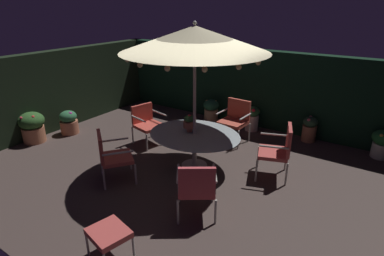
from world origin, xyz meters
The scene contains 18 objects.
ground_plane centered at (0.00, 0.00, -0.01)m, with size 8.52×6.42×0.02m, color #443632.
hedge_backdrop_rear centered at (0.00, 3.06, 0.99)m, with size 8.52×0.30×1.99m, color black.
hedge_backdrop_left centered at (-4.11, 0.00, 0.99)m, with size 0.30×6.42×1.99m, color black.
patio_dining_table centered at (0.02, 0.17, 0.62)m, with size 1.84×1.55×0.72m.
patio_umbrella centered at (0.02, 0.17, 2.49)m, with size 2.66×2.66×2.80m.
centerpiece_planter centered at (-0.12, 0.21, 0.91)m, with size 0.24×0.24×0.35m.
patio_chair_north centered at (0.93, -1.15, 0.55)m, with size 0.81×0.81×0.95m.
patio_chair_northeast centered at (1.54, 0.71, 0.59)m, with size 0.73×0.76×1.03m.
patio_chair_east centered at (0.11, 1.77, 0.58)m, with size 0.68×0.60×0.98m.
patio_chair_southeast centered at (-1.54, 0.53, 0.52)m, with size 0.72×0.73×0.89m.
patio_chair_south centered at (-0.95, -1.11, 0.54)m, with size 0.84×0.83×0.95m.
ottoman_footrest centered at (0.47, -2.47, 0.37)m, with size 0.58×0.54×0.43m.
potted_plant_left_near centered at (1.60, 2.72, 0.32)m, with size 0.34×0.34×0.60m.
potted_plant_back_left centered at (-3.80, -0.93, 0.39)m, with size 0.57×0.57×0.73m.
potted_plant_back_center centered at (0.19, 2.61, 0.34)m, with size 0.36×0.37×0.63m.
potted_plant_left_far centered at (3.10, 2.71, 0.34)m, with size 0.45×0.45×0.61m.
potted_plant_front_corner centered at (-3.54, -0.15, 0.30)m, with size 0.43×0.43×0.59m.
potted_plant_right_far centered at (-1.03, 2.61, 0.33)m, with size 0.43×0.43×0.61m.
Camera 1 is at (3.11, -4.53, 3.10)m, focal length 29.40 mm.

